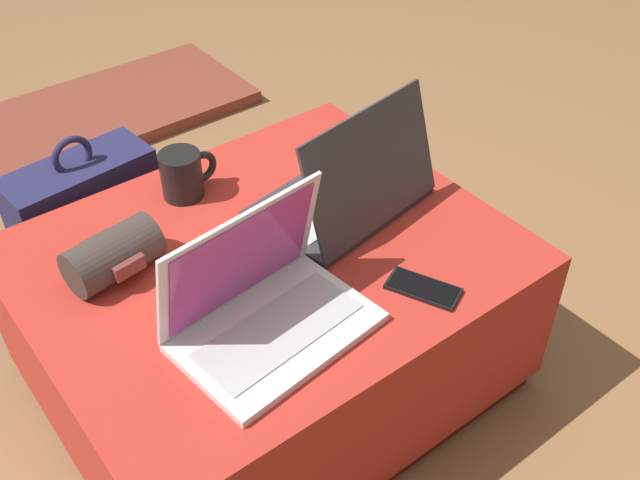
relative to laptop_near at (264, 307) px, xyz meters
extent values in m
plane|color=olive|center=(0.12, 0.17, -0.44)|extent=(14.00, 14.00, 0.00)
cube|color=maroon|center=(0.12, 0.17, -0.41)|extent=(0.90, 0.74, 0.05)
cube|color=#B22D23|center=(0.12, 0.17, -0.22)|extent=(0.94, 0.78, 0.34)
cube|color=silver|center=(0.00, -0.03, -0.04)|extent=(0.36, 0.26, 0.02)
cube|color=#B2B2B7|center=(0.00, -0.04, -0.03)|extent=(0.31, 0.16, 0.00)
cube|color=silver|center=(-0.01, 0.06, 0.08)|extent=(0.34, 0.09, 0.22)
cube|color=#B23D93|center=(-0.01, 0.05, 0.08)|extent=(0.31, 0.08, 0.20)
cube|color=#333338|center=(0.33, 0.20, -0.04)|extent=(0.39, 0.30, 0.02)
cube|color=#B2B2B7|center=(0.33, 0.21, -0.03)|extent=(0.33, 0.18, 0.00)
cube|color=#333338|center=(0.34, 0.11, 0.08)|extent=(0.36, 0.13, 0.24)
cube|color=white|center=(0.34, 0.12, 0.08)|extent=(0.32, 0.12, 0.21)
cube|color=black|center=(0.29, -0.10, -0.05)|extent=(0.11, 0.15, 0.01)
cube|color=black|center=(0.29, -0.10, -0.04)|extent=(0.10, 0.14, 0.00)
cube|color=#23234C|center=(-0.07, 0.67, -0.24)|extent=(0.35, 0.17, 0.40)
cube|color=#1E1E41|center=(-0.07, 0.76, -0.31)|extent=(0.28, 0.08, 0.18)
torus|color=#23234C|center=(-0.07, 0.67, -0.01)|extent=(0.10, 0.03, 0.10)
cylinder|color=#3D332D|center=(-0.15, 0.29, 0.00)|extent=(0.19, 0.12, 0.10)
cube|color=brown|center=(-0.15, 0.29, 0.00)|extent=(0.08, 0.13, 0.03)
cylinder|color=black|center=(0.08, 0.44, 0.00)|extent=(0.09, 0.09, 0.10)
torus|color=black|center=(0.13, 0.44, 0.00)|extent=(0.07, 0.02, 0.07)
cube|color=brown|center=(0.12, 1.50, -0.41)|extent=(1.40, 0.50, 0.04)
camera|label=1|loc=(-0.49, -0.79, 0.93)|focal=42.00mm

